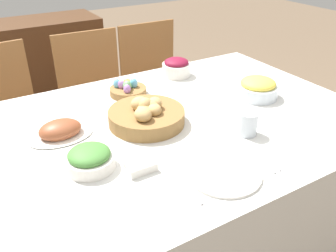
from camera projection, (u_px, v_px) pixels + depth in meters
ground_plane at (163, 252)px, 1.87m from camera, size 12.00×12.00×0.00m
dining_table at (162, 195)px, 1.68m from camera, size 1.82×1.17×0.77m
chair_far_right at (156, 85)px, 2.53m from camera, size 0.43×0.43×0.92m
chair_far_center at (97, 99)px, 2.33m from camera, size 0.44×0.44×0.92m
chair_far_left at (7, 120)px, 2.08m from camera, size 0.46×0.46×0.92m
sideboard at (28, 76)px, 2.90m from camera, size 1.21×0.44×0.86m
bread_basket at (147, 115)px, 1.47m from camera, size 0.32×0.32×0.12m
egg_basket at (127, 89)px, 1.74m from camera, size 0.18×0.18×0.08m
ham_platter at (60, 131)px, 1.40m from camera, size 0.26×0.18×0.07m
beet_salad_bowl at (176, 67)px, 1.95m from camera, size 0.16×0.16×0.10m
green_salad_bowl at (90, 159)px, 1.21m from camera, size 0.17×0.17×0.08m
pineapple_bowl at (257, 88)px, 1.71m from camera, size 0.20×0.20×0.10m
dinner_plate at (224, 174)px, 1.19m from camera, size 0.25×0.25×0.01m
fork at (186, 189)px, 1.12m from camera, size 0.02×0.17×0.00m
knife at (257, 161)px, 1.26m from camera, size 0.02×0.17×0.00m
spoon at (264, 158)px, 1.27m from camera, size 0.02×0.17×0.00m
drinking_cup at (247, 123)px, 1.40m from camera, size 0.08×0.08×0.10m
butter_dish at (141, 167)px, 1.20m from camera, size 0.10×0.06×0.03m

